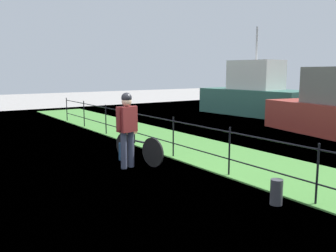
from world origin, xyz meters
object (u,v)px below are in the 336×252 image
object	(u,v)px
mooring_bollard	(276,192)
moored_boat_far	(255,95)
bicycle_main	(138,148)
backpack_on_paving	(123,151)
wooden_crate	(128,128)
cyclist_person	(127,123)
terrier_dog	(129,119)

from	to	relation	value
mooring_bollard	moored_boat_far	distance (m)	12.63
bicycle_main	backpack_on_paving	size ratio (longest dim) A/B	4.09
wooden_crate	moored_boat_far	size ratio (longest dim) A/B	0.06
cyclist_person	moored_boat_far	distance (m)	11.34
backpack_on_paving	moored_boat_far	bearing A→B (deg)	143.47
wooden_crate	backpack_on_paving	world-z (taller)	wooden_crate
wooden_crate	backpack_on_paving	distance (m)	0.63
bicycle_main	wooden_crate	size ratio (longest dim) A/B	4.77
bicycle_main	backpack_on_paving	distance (m)	0.58
bicycle_main	cyclist_person	xyz separation A→B (m)	(0.25, -0.41, 0.65)
bicycle_main	terrier_dog	bearing A→B (deg)	-169.21
terrier_dog	mooring_bollard	distance (m)	4.07
cyclist_person	moored_boat_far	xyz separation A→B (m)	(-5.39, 9.98, -0.03)
wooden_crate	bicycle_main	bearing A→B (deg)	10.79
moored_boat_far	backpack_on_paving	bearing A→B (deg)	-64.61
backpack_on_paving	wooden_crate	bearing A→B (deg)	46.98
cyclist_person	mooring_bollard	distance (m)	3.59
backpack_on_paving	mooring_bollard	xyz separation A→B (m)	(4.16, 0.64, 0.01)
backpack_on_paving	mooring_bollard	distance (m)	4.21
terrier_dog	moored_boat_far	xyz separation A→B (m)	(-4.82, 9.63, -0.03)
backpack_on_paving	mooring_bollard	bearing A→B (deg)	36.84
cyclist_person	mooring_bollard	world-z (taller)	cyclist_person
wooden_crate	moored_boat_far	distance (m)	10.76
wooden_crate	moored_boat_far	bearing A→B (deg)	116.45
bicycle_main	wooden_crate	distance (m)	0.57
bicycle_main	backpack_on_paving	bearing A→B (deg)	-166.30
moored_boat_far	terrier_dog	bearing A→B (deg)	-63.43
mooring_bollard	wooden_crate	bearing A→B (deg)	-171.75
wooden_crate	cyclist_person	size ratio (longest dim) A/B	0.20
cyclist_person	terrier_dog	bearing A→B (deg)	148.85
mooring_bollard	moored_boat_far	xyz separation A→B (m)	(-8.77, 9.06, 0.77)
terrier_dog	cyclist_person	distance (m)	0.67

